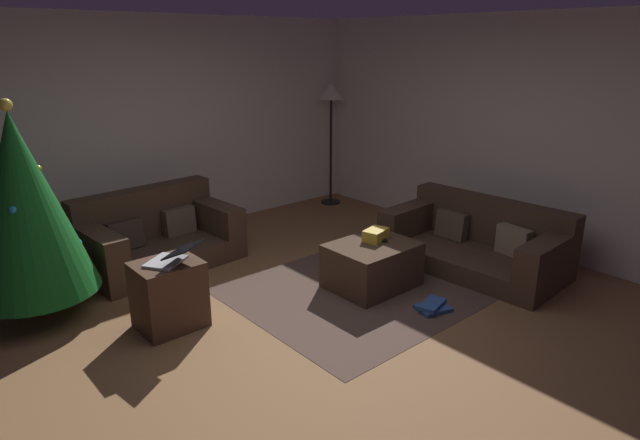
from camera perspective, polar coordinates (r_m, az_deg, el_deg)
name	(u,v)px	position (r m, az deg, el deg)	size (l,w,h in m)	color
ground_plane	(311,333)	(4.58, -0.94, -11.75)	(6.40, 6.40, 0.00)	brown
rear_partition	(138,131)	(6.76, -18.58, 8.90)	(6.40, 0.12, 2.60)	silver
corner_partition	(527,135)	(6.52, 20.89, 8.34)	(0.12, 6.40, 2.60)	silver
couch_left	(156,237)	(6.09, -16.88, -1.67)	(1.65, 1.04, 0.78)	#473323
couch_right	(478,242)	(6.00, 16.27, -2.26)	(1.06, 1.88, 0.69)	#473323
ottoman	(372,265)	(5.32, 5.48, -4.75)	(0.81, 0.64, 0.44)	#473323
gift_box	(376,235)	(5.33, 5.87, -1.55)	(0.26, 0.17, 0.11)	gold
tv_remote	(383,239)	(5.35, 6.62, -1.99)	(0.05, 0.16, 0.02)	black
christmas_tree	(24,205)	(5.06, -28.70, 1.38)	(1.03, 1.03, 1.88)	brown
side_table	(169,295)	(4.72, -15.59, -7.58)	(0.52, 0.44, 0.58)	#4C3323
laptop	(172,257)	(4.55, -15.27, -3.77)	(0.48, 0.51, 0.19)	silver
book_stack	(433,307)	(5.01, 11.75, -8.91)	(0.33, 0.29, 0.08)	#2D5193
corner_lamp	(331,100)	(7.82, 1.18, 12.46)	(0.36, 0.36, 1.76)	black
area_rug	(371,285)	(5.41, 5.41, -6.86)	(2.60, 2.00, 0.01)	brown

